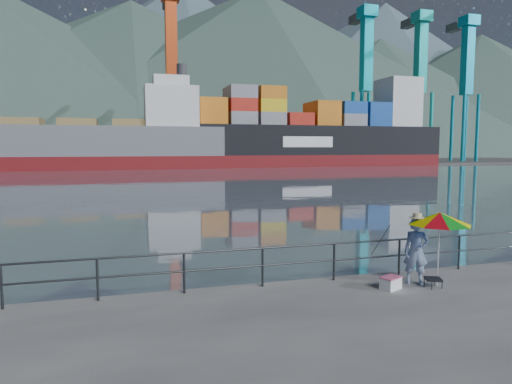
# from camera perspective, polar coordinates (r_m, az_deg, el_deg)

# --- Properties ---
(harbor_water) EXTENTS (500.00, 280.00, 0.00)m
(harbor_water) POSITION_cam_1_polar(r_m,az_deg,el_deg) (139.34, -14.24, 4.03)
(harbor_water) COLOR #515D69
(harbor_water) RESTS_ON ground
(far_dock) EXTENTS (200.00, 40.00, 0.40)m
(far_dock) POSITION_cam_1_polar(r_m,az_deg,el_deg) (103.28, -8.03, 3.64)
(far_dock) COLOR #514F4C
(far_dock) RESTS_ON ground
(guardrail) EXTENTS (22.00, 0.06, 1.03)m
(guardrail) POSITION_cam_1_polar(r_m,az_deg,el_deg) (12.13, 5.41, -8.92)
(guardrail) COLOR #2D3033
(guardrail) RESTS_ON ground
(mountains) EXTENTS (600.00, 332.80, 80.00)m
(mountains) POSITION_cam_1_polar(r_m,az_deg,el_deg) (223.51, -4.84, 13.88)
(mountains) COLOR #385147
(mountains) RESTS_ON ground
(port_cranes) EXTENTS (116.00, 28.00, 38.40)m
(port_cranes) POSITION_cam_1_polar(r_m,az_deg,el_deg) (100.46, 4.84, 12.76)
(port_cranes) COLOR #AC340A
(port_cranes) RESTS_ON ground
(container_stacks) EXTENTS (58.00, 8.40, 7.80)m
(container_stacks) POSITION_cam_1_polar(r_m,az_deg,el_deg) (109.26, 2.55, 5.40)
(container_stacks) COLOR red
(container_stacks) RESTS_ON ground
(fisherman) EXTENTS (0.74, 0.63, 1.72)m
(fisherman) POSITION_cam_1_polar(r_m,az_deg,el_deg) (12.67, 19.37, -7.01)
(fisherman) COLOR #2F5998
(fisherman) RESTS_ON ground
(beach_umbrella) EXTENTS (2.08, 2.08, 1.92)m
(beach_umbrella) POSITION_cam_1_polar(r_m,az_deg,el_deg) (12.50, 21.98, -3.10)
(beach_umbrella) COLOR white
(beach_umbrella) RESTS_ON ground
(folding_stool) EXTENTS (0.50, 0.50, 0.25)m
(folding_stool) POSITION_cam_1_polar(r_m,az_deg,el_deg) (12.65, 21.26, -10.51)
(folding_stool) COLOR black
(folding_stool) RESTS_ON ground
(cooler_bag) EXTENTS (0.59, 0.51, 0.29)m
(cooler_bag) POSITION_cam_1_polar(r_m,az_deg,el_deg) (12.18, 16.48, -10.91)
(cooler_bag) COLOR white
(cooler_bag) RESTS_ON ground
(fishing_rod) EXTENTS (0.47, 1.72, 1.25)m
(fishing_rod) POSITION_cam_1_polar(r_m,az_deg,el_deg) (13.74, 15.14, -9.61)
(fishing_rod) COLOR black
(fishing_rod) RESTS_ON ground
(bulk_carrier) EXTENTS (48.34, 8.37, 14.50)m
(bulk_carrier) POSITION_cam_1_polar(r_m,az_deg,el_deg) (82.30, -19.95, 5.75)
(bulk_carrier) COLOR maroon
(bulk_carrier) RESTS_ON ground
(container_ship) EXTENTS (57.90, 9.65, 18.10)m
(container_ship) POSITION_cam_1_polar(r_m,az_deg,el_deg) (91.54, 6.33, 7.07)
(container_ship) COLOR maroon
(container_ship) RESTS_ON ground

